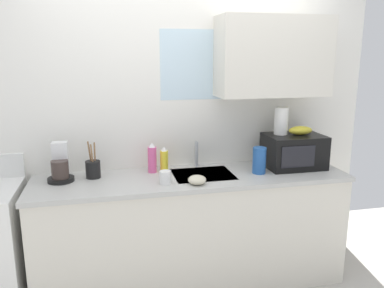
{
  "coord_description": "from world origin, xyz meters",
  "views": [
    {
      "loc": [
        -0.63,
        -2.76,
        1.81
      ],
      "look_at": [
        0.0,
        0.0,
        1.15
      ],
      "focal_mm": 36.23,
      "sensor_mm": 36.0,
      "label": 1
    }
  ],
  "objects_px": {
    "paper_towel_roll": "(281,121)",
    "coffee_maker": "(60,167)",
    "banana_bunch": "(300,130)",
    "cereal_canister": "(259,160)",
    "dish_soap_bottle_yellow": "(164,160)",
    "dish_soap_bottle_pink": "(152,158)",
    "small_bowl": "(197,180)",
    "microwave": "(294,151)",
    "mug_white": "(165,177)",
    "utensil_crock": "(93,169)"
  },
  "relations": [
    {
      "from": "cereal_canister",
      "to": "small_bowl",
      "type": "height_order",
      "value": "cereal_canister"
    },
    {
      "from": "paper_towel_roll",
      "to": "utensil_crock",
      "type": "relative_size",
      "value": 0.78
    },
    {
      "from": "paper_towel_roll",
      "to": "cereal_canister",
      "type": "relative_size",
      "value": 1.06
    },
    {
      "from": "paper_towel_roll",
      "to": "dish_soap_bottle_pink",
      "type": "height_order",
      "value": "paper_towel_roll"
    },
    {
      "from": "microwave",
      "to": "paper_towel_roll",
      "type": "height_order",
      "value": "paper_towel_roll"
    },
    {
      "from": "mug_white",
      "to": "cereal_canister",
      "type": "bearing_deg",
      "value": 6.81
    },
    {
      "from": "paper_towel_roll",
      "to": "small_bowl",
      "type": "bearing_deg",
      "value": -158.82
    },
    {
      "from": "coffee_maker",
      "to": "utensil_crock",
      "type": "relative_size",
      "value": 0.99
    },
    {
      "from": "microwave",
      "to": "small_bowl",
      "type": "relative_size",
      "value": 3.54
    },
    {
      "from": "microwave",
      "to": "coffee_maker",
      "type": "relative_size",
      "value": 1.64
    },
    {
      "from": "mug_white",
      "to": "utensil_crock",
      "type": "bearing_deg",
      "value": 152.89
    },
    {
      "from": "microwave",
      "to": "utensil_crock",
      "type": "height_order",
      "value": "utensil_crock"
    },
    {
      "from": "banana_bunch",
      "to": "coffee_maker",
      "type": "bearing_deg",
      "value": 178.22
    },
    {
      "from": "coffee_maker",
      "to": "dish_soap_bottle_pink",
      "type": "xyz_separation_m",
      "value": [
        0.68,
        0.05,
        0.01
      ]
    },
    {
      "from": "banana_bunch",
      "to": "utensil_crock",
      "type": "distance_m",
      "value": 1.67
    },
    {
      "from": "microwave",
      "to": "utensil_crock",
      "type": "distance_m",
      "value": 1.6
    },
    {
      "from": "microwave",
      "to": "mug_white",
      "type": "xyz_separation_m",
      "value": [
        -1.09,
        -0.19,
        -0.09
      ]
    },
    {
      "from": "paper_towel_roll",
      "to": "coffee_maker",
      "type": "xyz_separation_m",
      "value": [
        -1.73,
        0.01,
        -0.28
      ]
    },
    {
      "from": "microwave",
      "to": "cereal_canister",
      "type": "distance_m",
      "value": 0.35
    },
    {
      "from": "dish_soap_bottle_yellow",
      "to": "utensil_crock",
      "type": "distance_m",
      "value": 0.55
    },
    {
      "from": "cereal_canister",
      "to": "mug_white",
      "type": "bearing_deg",
      "value": -173.19
    },
    {
      "from": "utensil_crock",
      "to": "small_bowl",
      "type": "relative_size",
      "value": 2.18
    },
    {
      "from": "banana_bunch",
      "to": "microwave",
      "type": "bearing_deg",
      "value": -178.23
    },
    {
      "from": "dish_soap_bottle_pink",
      "to": "mug_white",
      "type": "distance_m",
      "value": 0.31
    },
    {
      "from": "dish_soap_bottle_pink",
      "to": "small_bowl",
      "type": "bearing_deg",
      "value": -52.51
    },
    {
      "from": "banana_bunch",
      "to": "dish_soap_bottle_pink",
      "type": "xyz_separation_m",
      "value": [
        -1.2,
        0.11,
        -0.19
      ]
    },
    {
      "from": "paper_towel_roll",
      "to": "cereal_canister",
      "type": "bearing_deg",
      "value": -147.99
    },
    {
      "from": "cereal_canister",
      "to": "microwave",
      "type": "bearing_deg",
      "value": 16.17
    },
    {
      "from": "coffee_maker",
      "to": "utensil_crock",
      "type": "xyz_separation_m",
      "value": [
        0.23,
        0.01,
        -0.03
      ]
    },
    {
      "from": "paper_towel_roll",
      "to": "utensil_crock",
      "type": "distance_m",
      "value": 1.53
    },
    {
      "from": "dish_soap_bottle_pink",
      "to": "utensil_crock",
      "type": "relative_size",
      "value": 0.84
    },
    {
      "from": "paper_towel_roll",
      "to": "coffee_maker",
      "type": "relative_size",
      "value": 0.79
    },
    {
      "from": "dish_soap_bottle_yellow",
      "to": "dish_soap_bottle_pink",
      "type": "height_order",
      "value": "dish_soap_bottle_pink"
    },
    {
      "from": "microwave",
      "to": "dish_soap_bottle_yellow",
      "type": "relative_size",
      "value": 2.29
    },
    {
      "from": "banana_bunch",
      "to": "cereal_canister",
      "type": "distance_m",
      "value": 0.45
    },
    {
      "from": "dish_soap_bottle_yellow",
      "to": "dish_soap_bottle_pink",
      "type": "bearing_deg",
      "value": -173.31
    },
    {
      "from": "dish_soap_bottle_yellow",
      "to": "coffee_maker",
      "type": "bearing_deg",
      "value": -175.42
    },
    {
      "from": "microwave",
      "to": "dish_soap_bottle_yellow",
      "type": "height_order",
      "value": "microwave"
    },
    {
      "from": "coffee_maker",
      "to": "dish_soap_bottle_yellow",
      "type": "xyz_separation_m",
      "value": [
        0.78,
        0.06,
        -0.01
      ]
    },
    {
      "from": "dish_soap_bottle_yellow",
      "to": "cereal_canister",
      "type": "relative_size",
      "value": 0.97
    },
    {
      "from": "dish_soap_bottle_pink",
      "to": "small_bowl",
      "type": "height_order",
      "value": "dish_soap_bottle_pink"
    },
    {
      "from": "utensil_crock",
      "to": "microwave",
      "type": "bearing_deg",
      "value": -2.55
    },
    {
      "from": "microwave",
      "to": "coffee_maker",
      "type": "bearing_deg",
      "value": 178.13
    },
    {
      "from": "microwave",
      "to": "mug_white",
      "type": "bearing_deg",
      "value": -170.22
    },
    {
      "from": "banana_bunch",
      "to": "dish_soap_bottle_pink",
      "type": "bearing_deg",
      "value": 174.79
    },
    {
      "from": "cereal_canister",
      "to": "utensil_crock",
      "type": "bearing_deg",
      "value": 172.33
    },
    {
      "from": "microwave",
      "to": "coffee_maker",
      "type": "distance_m",
      "value": 1.83
    },
    {
      "from": "cereal_canister",
      "to": "mug_white",
      "type": "height_order",
      "value": "cereal_canister"
    },
    {
      "from": "microwave",
      "to": "coffee_maker",
      "type": "height_order",
      "value": "coffee_maker"
    },
    {
      "from": "small_bowl",
      "to": "utensil_crock",
      "type": "bearing_deg",
      "value": 156.27
    }
  ]
}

